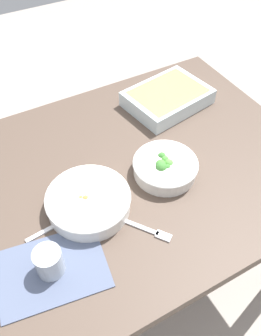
{
  "coord_description": "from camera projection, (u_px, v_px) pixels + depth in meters",
  "views": [
    {
      "loc": [
        0.37,
        0.68,
        1.6
      ],
      "look_at": [
        0.0,
        0.0,
        0.74
      ],
      "focal_mm": 37.92,
      "sensor_mm": 36.0,
      "label": 1
    }
  ],
  "objects": [
    {
      "name": "ground_plane",
      "position": [
        130.0,
        271.0,
        1.71
      ],
      "size": [
        6.0,
        6.0,
        0.0
      ],
      "primitive_type": "plane",
      "color": "#9E9389"
    },
    {
      "name": "dining_table",
      "position": [
        130.0,
        185.0,
        1.22
      ],
      "size": [
        1.2,
        0.9,
        0.74
      ],
      "color": "#4C3D33",
      "rests_on": "ground_plane"
    },
    {
      "name": "placemat",
      "position": [
        52.0,
        270.0,
        0.92
      ],
      "size": [
        0.31,
        0.24,
        0.0
      ],
      "primitive_type": "cube",
      "rotation": [
        0.0,
        0.0,
        -0.15
      ],
      "color": "#4C5670",
      "rests_on": "dining_table"
    },
    {
      "name": "stew_bowl",
      "position": [
        88.0,
        201.0,
        1.03
      ],
      "size": [
        0.25,
        0.25,
        0.06
      ],
      "color": "silver",
      "rests_on": "dining_table"
    },
    {
      "name": "broccoli_bowl",
      "position": [
        165.0,
        167.0,
        1.12
      ],
      "size": [
        0.21,
        0.21,
        0.07
      ],
      "color": "silver",
      "rests_on": "dining_table"
    },
    {
      "name": "baking_dish",
      "position": [
        168.0,
        97.0,
        1.35
      ],
      "size": [
        0.33,
        0.27,
        0.06
      ],
      "color": "silver",
      "rests_on": "dining_table"
    },
    {
      "name": "drink_cup",
      "position": [
        49.0,
        263.0,
        0.89
      ],
      "size": [
        0.07,
        0.07,
        0.08
      ],
      "color": "#B2BCC6",
      "rests_on": "dining_table"
    },
    {
      "name": "spoon_by_stew",
      "position": [
        62.0,
        221.0,
        1.01
      ],
      "size": [
        0.18,
        0.04,
        0.01
      ],
      "color": "silver",
      "rests_on": "dining_table"
    },
    {
      "name": "fork_on_table",
      "position": [
        146.0,
        229.0,
        1.0
      ],
      "size": [
        0.12,
        0.15,
        0.01
      ],
      "color": "silver",
      "rests_on": "dining_table"
    }
  ]
}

